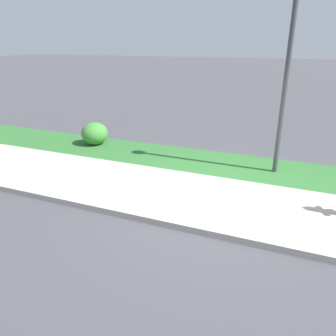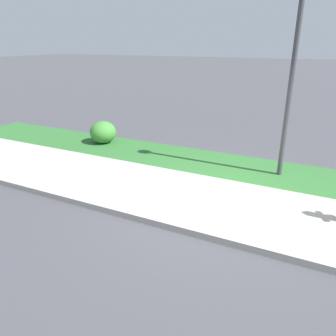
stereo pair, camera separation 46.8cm
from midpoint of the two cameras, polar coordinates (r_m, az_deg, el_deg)
ground_plane at (r=6.53m, az=5.78°, el=-5.55°), size 120.00×120.00×0.00m
sidewalk_pavement at (r=6.52m, az=5.78°, el=-5.51°), size 18.00×2.33×0.01m
grass_verge at (r=8.37m, az=9.96°, el=0.44°), size 18.00×1.82×0.01m
street_curb at (r=5.46m, az=1.90°, el=-10.45°), size 18.00×0.16×0.12m
street_lamp at (r=7.67m, az=18.81°, el=19.55°), size 0.32×0.32×4.25m
shrub_bush_mid_verge at (r=10.19m, az=-13.95°, el=5.85°), size 0.79×0.79×0.67m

